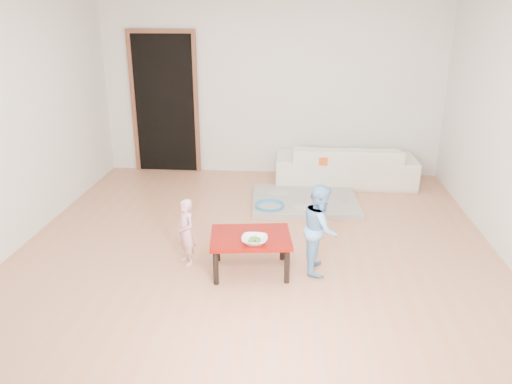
# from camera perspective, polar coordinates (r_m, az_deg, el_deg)

# --- Properties ---
(floor) EXTENTS (5.00, 5.00, 0.01)m
(floor) POSITION_cam_1_polar(r_m,az_deg,el_deg) (5.44, 0.18, -5.71)
(floor) COLOR #C17A53
(floor) RESTS_ON ground
(back_wall) EXTENTS (5.00, 0.02, 2.60)m
(back_wall) POSITION_cam_1_polar(r_m,az_deg,el_deg) (7.46, 1.79, 11.89)
(back_wall) COLOR white
(back_wall) RESTS_ON floor
(left_wall) EXTENTS (0.02, 5.00, 2.60)m
(left_wall) POSITION_cam_1_polar(r_m,az_deg,el_deg) (5.77, -25.61, 7.48)
(left_wall) COLOR white
(left_wall) RESTS_ON floor
(doorway) EXTENTS (1.02, 0.08, 2.11)m
(doorway) POSITION_cam_1_polar(r_m,az_deg,el_deg) (7.74, -10.33, 9.82)
(doorway) COLOR brown
(doorway) RESTS_ON back_wall
(sofa) EXTENTS (1.97, 0.78, 0.57)m
(sofa) POSITION_cam_1_polar(r_m,az_deg,el_deg) (7.27, 10.15, 3.16)
(sofa) COLOR beige
(sofa) RESTS_ON floor
(cushion) EXTENTS (0.47, 0.43, 0.11)m
(cushion) POSITION_cam_1_polar(r_m,az_deg,el_deg) (7.01, 6.69, 3.96)
(cushion) COLOR #F05B1A
(cushion) RESTS_ON sofa
(red_table) EXTENTS (0.81, 0.65, 0.37)m
(red_table) POSITION_cam_1_polar(r_m,az_deg,el_deg) (4.78, -0.61, -7.04)
(red_table) COLOR maroon
(red_table) RESTS_ON floor
(bowl) EXTENTS (0.24, 0.24, 0.06)m
(bowl) POSITION_cam_1_polar(r_m,az_deg,el_deg) (4.55, -0.17, -5.52)
(bowl) COLOR white
(bowl) RESTS_ON red_table
(broccoli) EXTENTS (0.12, 0.12, 0.06)m
(broccoli) POSITION_cam_1_polar(r_m,az_deg,el_deg) (4.55, -0.17, -5.53)
(broccoli) COLOR #2D5919
(broccoli) RESTS_ON red_table
(child_pink) EXTENTS (0.28, 0.29, 0.67)m
(child_pink) POSITION_cam_1_polar(r_m,az_deg,el_deg) (4.91, -8.00, -4.57)
(child_pink) COLOR #DF657D
(child_pink) RESTS_ON floor
(child_blue) EXTENTS (0.33, 0.43, 0.86)m
(child_blue) POSITION_cam_1_polar(r_m,az_deg,el_deg) (4.75, 7.36, -4.16)
(child_blue) COLOR #6BA3FA
(child_blue) RESTS_ON floor
(basin) EXTENTS (0.36, 0.36, 0.11)m
(basin) POSITION_cam_1_polar(r_m,az_deg,el_deg) (6.19, 1.55, -1.84)
(basin) COLOR teal
(basin) RESTS_ON floor
(blanket) EXTENTS (1.42, 1.21, 0.07)m
(blanket) POSITION_cam_1_polar(r_m,az_deg,el_deg) (6.51, 5.60, -0.99)
(blanket) COLOR #B3AB9E
(blanket) RESTS_ON floor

